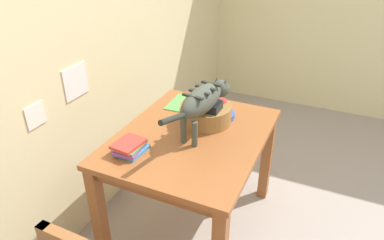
{
  "coord_description": "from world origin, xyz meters",
  "views": [
    {
      "loc": [
        -1.65,
        0.45,
        1.87
      ],
      "look_at": [
        0.05,
        1.22,
        0.84
      ],
      "focal_mm": 33.03,
      "sensor_mm": 36.0,
      "label": 1
    }
  ],
  "objects_px": {
    "cat": "(204,100)",
    "magazine": "(183,103)",
    "saucer_bowl": "(220,115)",
    "dining_table": "(192,147)",
    "wicker_basket": "(206,113)",
    "coffee_mug": "(220,106)",
    "book_stack": "(130,147)",
    "toaster": "(205,113)"
  },
  "relations": [
    {
      "from": "coffee_mug",
      "to": "wicker_basket",
      "type": "distance_m",
      "value": 0.12
    },
    {
      "from": "wicker_basket",
      "to": "coffee_mug",
      "type": "bearing_deg",
      "value": -33.25
    },
    {
      "from": "dining_table",
      "to": "wicker_basket",
      "type": "distance_m",
      "value": 0.24
    },
    {
      "from": "cat",
      "to": "toaster",
      "type": "relative_size",
      "value": 3.55
    },
    {
      "from": "dining_table",
      "to": "cat",
      "type": "bearing_deg",
      "value": -40.05
    },
    {
      "from": "cat",
      "to": "book_stack",
      "type": "distance_m",
      "value": 0.51
    },
    {
      "from": "book_stack",
      "to": "wicker_basket",
      "type": "bearing_deg",
      "value": -26.59
    },
    {
      "from": "toaster",
      "to": "cat",
      "type": "bearing_deg",
      "value": -161.93
    },
    {
      "from": "saucer_bowl",
      "to": "wicker_basket",
      "type": "relative_size",
      "value": 0.6
    },
    {
      "from": "dining_table",
      "to": "magazine",
      "type": "xyz_separation_m",
      "value": [
        0.36,
        0.23,
        0.1
      ]
    },
    {
      "from": "cat",
      "to": "magazine",
      "type": "bearing_deg",
      "value": 140.42
    },
    {
      "from": "cat",
      "to": "saucer_bowl",
      "type": "height_order",
      "value": "cat"
    },
    {
      "from": "coffee_mug",
      "to": "wicker_basket",
      "type": "xyz_separation_m",
      "value": [
        -0.1,
        0.06,
        -0.02
      ]
    },
    {
      "from": "wicker_basket",
      "to": "toaster",
      "type": "bearing_deg",
      "value": -164.63
    },
    {
      "from": "magazine",
      "to": "book_stack",
      "type": "bearing_deg",
      "value": 176.6
    },
    {
      "from": "dining_table",
      "to": "toaster",
      "type": "xyz_separation_m",
      "value": [
        0.14,
        -0.03,
        0.18
      ]
    },
    {
      "from": "magazine",
      "to": "wicker_basket",
      "type": "xyz_separation_m",
      "value": [
        -0.18,
        -0.25,
        0.06
      ]
    },
    {
      "from": "cat",
      "to": "coffee_mug",
      "type": "distance_m",
      "value": 0.26
    },
    {
      "from": "book_stack",
      "to": "wicker_basket",
      "type": "xyz_separation_m",
      "value": [
        0.5,
        -0.25,
        0.03
      ]
    },
    {
      "from": "saucer_bowl",
      "to": "wicker_basket",
      "type": "distance_m",
      "value": 0.12
    },
    {
      "from": "cat",
      "to": "saucer_bowl",
      "type": "bearing_deg",
      "value": 90.0
    },
    {
      "from": "coffee_mug",
      "to": "toaster",
      "type": "height_order",
      "value": "toaster"
    },
    {
      "from": "magazine",
      "to": "book_stack",
      "type": "distance_m",
      "value": 0.68
    },
    {
      "from": "coffee_mug",
      "to": "magazine",
      "type": "bearing_deg",
      "value": 75.13
    },
    {
      "from": "cat",
      "to": "wicker_basket",
      "type": "distance_m",
      "value": 0.2
    },
    {
      "from": "saucer_bowl",
      "to": "magazine",
      "type": "xyz_separation_m",
      "value": [
        0.09,
        0.31,
        -0.02
      ]
    },
    {
      "from": "magazine",
      "to": "dining_table",
      "type": "bearing_deg",
      "value": -150.19
    },
    {
      "from": "coffee_mug",
      "to": "book_stack",
      "type": "bearing_deg",
      "value": 152.27
    },
    {
      "from": "cat",
      "to": "toaster",
      "type": "distance_m",
      "value": 0.15
    },
    {
      "from": "cat",
      "to": "book_stack",
      "type": "relative_size",
      "value": 3.64
    },
    {
      "from": "dining_table",
      "to": "wicker_basket",
      "type": "xyz_separation_m",
      "value": [
        0.18,
        -0.01,
        0.16
      ]
    },
    {
      "from": "dining_table",
      "to": "toaster",
      "type": "distance_m",
      "value": 0.23
    },
    {
      "from": "book_stack",
      "to": "toaster",
      "type": "distance_m",
      "value": 0.53
    },
    {
      "from": "saucer_bowl",
      "to": "toaster",
      "type": "xyz_separation_m",
      "value": [
        -0.14,
        0.05,
        0.07
      ]
    },
    {
      "from": "saucer_bowl",
      "to": "dining_table",
      "type": "bearing_deg",
      "value": 164.18
    },
    {
      "from": "toaster",
      "to": "dining_table",
      "type": "bearing_deg",
      "value": 168.96
    },
    {
      "from": "dining_table",
      "to": "toaster",
      "type": "relative_size",
      "value": 5.51
    },
    {
      "from": "magazine",
      "to": "wicker_basket",
      "type": "distance_m",
      "value": 0.31
    },
    {
      "from": "book_stack",
      "to": "wicker_basket",
      "type": "height_order",
      "value": "wicker_basket"
    },
    {
      "from": "coffee_mug",
      "to": "book_stack",
      "type": "distance_m",
      "value": 0.68
    },
    {
      "from": "cat",
      "to": "magazine",
      "type": "height_order",
      "value": "cat"
    },
    {
      "from": "dining_table",
      "to": "magazine",
      "type": "distance_m",
      "value": 0.44
    }
  ]
}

